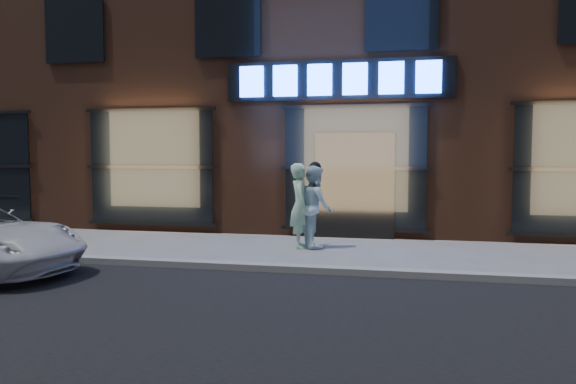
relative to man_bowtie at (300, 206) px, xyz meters
name	(u,v)px	position (x,y,z in m)	size (l,w,h in m)	color
ground	(331,274)	(0.96, -2.37, -0.87)	(90.00, 90.00, 0.00)	slate
curb	(331,270)	(0.96, -2.37, -0.81)	(60.00, 0.25, 0.12)	gray
storefront_building	(368,44)	(0.96, 5.62, 4.28)	(30.20, 8.28, 10.30)	#54301E
man_bowtie	(300,206)	(0.00, 0.00, 0.00)	(0.63, 0.42, 1.74)	#BBF6CC
man_cap	(315,206)	(0.29, 0.13, -0.02)	(0.82, 0.64, 1.70)	white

